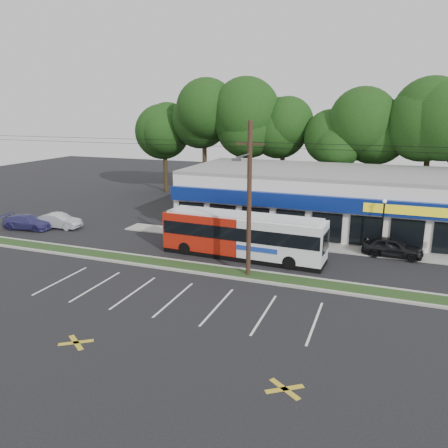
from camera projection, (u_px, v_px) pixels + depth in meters
ground at (200, 275)px, 28.89m from camera, size 120.00×120.00×0.00m
grass_strip at (206, 269)px, 29.78m from camera, size 40.00×1.60×0.12m
curb_south at (201, 273)px, 29.01m from camera, size 40.00×0.25×0.14m
curb_north at (211, 265)px, 30.55m from camera, size 40.00×0.25×0.14m
sidewalk at (302, 244)px, 35.32m from camera, size 32.00×2.20×0.10m
strip_mall at (322, 198)px, 40.74m from camera, size 25.00×12.55×5.30m
utility_pole at (246, 195)px, 27.39m from camera, size 50.00×2.77×10.00m
lamp_post at (383, 220)px, 32.42m from camera, size 0.30×0.30×4.25m
tree_line at (325, 130)px, 48.92m from camera, size 46.76×6.76×11.83m
metrobus at (243, 235)px, 32.03m from camera, size 12.21×3.08×3.26m
car_dark at (392, 247)px, 32.35m from camera, size 4.43×2.05×1.47m
car_silver at (59, 221)px, 40.23m from camera, size 4.29×1.80×1.38m
car_blue at (28, 222)px, 39.90m from camera, size 4.77×2.37×1.33m
pedestrian_a at (310, 247)px, 31.99m from camera, size 0.74×0.65×1.70m
pedestrian_b at (264, 233)px, 35.69m from camera, size 0.98×0.87×1.68m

